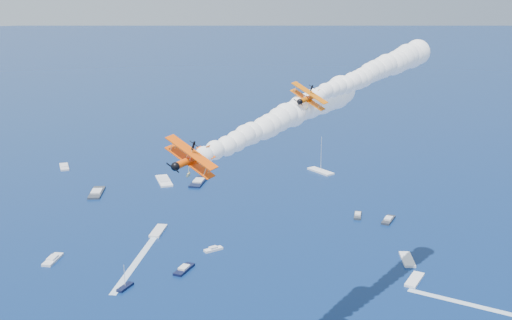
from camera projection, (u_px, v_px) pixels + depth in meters
name	position (u px, v px, depth m)	size (l,w,h in m)	color
biplane_lead	(309.00, 98.00, 122.51)	(6.87, 7.71, 4.65)	orange
biplane_trail	(191.00, 159.00, 100.23)	(8.30, 9.31, 5.61)	#FF5005
smoke_trail_lead	(373.00, 72.00, 141.26)	(44.16, 28.38, 9.77)	white
smoke_trail_trail	(282.00, 118.00, 119.41)	(43.46, 29.52, 9.77)	white
spectator_boats	(171.00, 227.00, 213.33)	(207.02, 193.93, 0.70)	silver
boat_wakes	(143.00, 250.00, 196.46)	(165.28, 161.98, 0.04)	white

